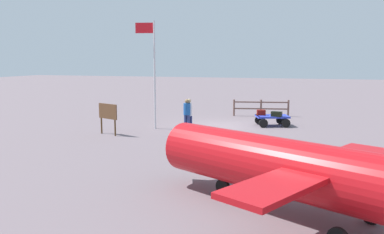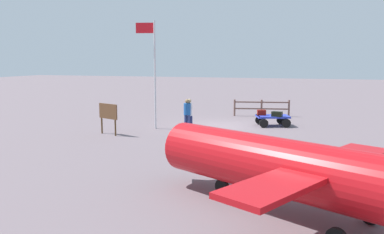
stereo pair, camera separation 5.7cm
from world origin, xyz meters
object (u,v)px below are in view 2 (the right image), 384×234
airplane_near (306,172)px  worker_trailing (189,113)px  suitcase_navy (277,114)px  worker_lead (187,113)px  suitcase_tan (262,113)px  signboard (108,114)px  luggage_cart (272,118)px  flagpole (153,65)px

airplane_near → worker_trailing: bearing=-58.8°
suitcase_navy → airplane_near: size_ratio=0.07×
suitcase_navy → worker_lead: 5.15m
suitcase_tan → worker_trailing: (3.27, 3.07, 0.23)m
signboard → suitcase_tan: bearing=-143.1°
suitcase_tan → airplane_near: 13.46m
worker_lead → signboard: size_ratio=1.10×
luggage_cart → worker_lead: 5.14m
worker_lead → signboard: worker_lead is taller
suitcase_tan → worker_lead: bearing=44.6°
suitcase_navy → signboard: bearing=32.0°
flagpole → luggage_cart: bearing=-155.1°
worker_lead → flagpole: bearing=-13.6°
suitcase_navy → suitcase_tan: bearing=-19.0°
worker_lead → luggage_cart: bearing=-140.1°
worker_lead → suitcase_tan: bearing=-135.4°
flagpole → signboard: (1.41, 2.34, -2.33)m
suitcase_tan → signboard: 8.51m
suitcase_navy → worker_trailing: worker_trailing is taller
worker_lead → signboard: bearing=27.8°
suitcase_navy → signboard: signboard is taller
signboard → worker_lead: bearing=-152.2°
luggage_cart → signboard: bearing=34.7°
airplane_near → worker_lead: bearing=-58.2°
worker_trailing → airplane_near: 11.78m
worker_lead → flagpole: size_ratio=0.30×
suitcase_navy → airplane_near: (-1.94, 12.85, 0.42)m
flagpole → suitcase_tan: bearing=-152.8°
worker_lead → airplane_near: bearing=121.8°
suitcase_tan → worker_trailing: 4.49m
airplane_near → flagpole: flagpole is taller
worker_trailing → luggage_cart: bearing=-141.5°
suitcase_tan → worker_lead: worker_lead is taller
worker_lead → worker_trailing: 0.20m
worker_trailing → flagpole: bearing=-8.2°
luggage_cart → signboard: 9.01m
airplane_near → suitcase_navy: bearing=-81.4°
flagpole → worker_lead: bearing=166.4°
luggage_cart → worker_lead: size_ratio=1.21×
suitcase_navy → flagpole: bearing=21.4°
luggage_cart → signboard: size_ratio=1.34×
luggage_cart → worker_lead: worker_lead is taller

